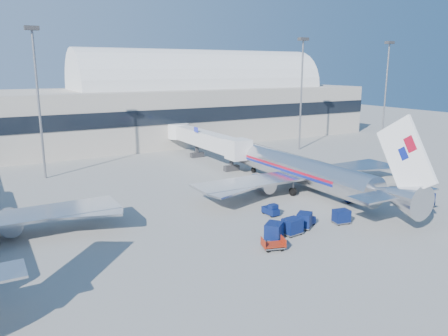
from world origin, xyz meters
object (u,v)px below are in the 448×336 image
airliner_main (304,171)px  mast_east (302,78)px  tug_left (271,210)px  cart_train_c (274,231)px  cart_solo_far (424,199)px  barrier_near (358,185)px  barrier_mid (375,182)px  tug_right (353,198)px  mast_far_east (387,76)px  cart_train_a (304,220)px  jetbridge_near (202,139)px  cart_open_red (273,246)px  tug_lead (305,220)px  cart_train_b (292,226)px  barrier_far (390,179)px  cart_solo_near (341,216)px  mast_west (37,81)px  ramp_worker (418,209)px

airliner_main → mast_east: mast_east is taller
tug_left → cart_train_c: bearing=143.1°
tug_left → cart_solo_far: size_ratio=0.92×
barrier_near → barrier_mid: (3.30, 0.00, 0.00)m
barrier_near → tug_right: 7.56m
mast_far_east → cart_train_a: size_ratio=9.53×
tug_right → cart_train_a: size_ratio=1.04×
jetbridge_near → mast_east: bearing=-2.1°
tug_right → cart_open_red: (-17.48, -7.01, -0.26)m
mast_far_east → tug_left: mast_far_east is taller
airliner_main → tug_lead: size_ratio=14.83×
tug_lead → cart_solo_far: bearing=-23.9°
jetbridge_near → cart_train_b: bearing=-103.3°
tug_lead → cart_train_b: (-2.76, -1.23, 0.24)m
barrier_near → barrier_far: size_ratio=1.00×
cart_train_c → cart_solo_far: (22.55, -0.26, 0.01)m
cart_train_c → cart_solo_near: size_ratio=1.29×
mast_west → ramp_worker: mast_west is taller
mast_west → cart_open_red: (14.64, -39.75, -14.39)m
cart_train_c → cart_open_red: bearing=-164.9°
barrier_far → cart_train_b: bearing=-159.8°
ramp_worker → cart_open_red: bearing=53.0°
cart_train_b → cart_train_c: (-2.53, -0.31, 0.04)m
cart_train_c → ramp_worker: 18.74m
mast_east → cart_train_a: mast_east is taller
airliner_main → ramp_worker: (4.60, -14.78, -1.99)m
cart_solo_near → ramp_worker: (9.30, -2.64, 0.11)m
tug_left → cart_train_c: (-4.21, -6.36, 0.32)m
barrier_near → cart_train_a: size_ratio=1.27×
cart_open_red → airliner_main: bearing=60.3°
barrier_mid → cart_train_b: bearing=-157.1°
barrier_mid → jetbridge_near: bearing=115.4°
cart_train_b → ramp_worker: bearing=-16.2°
jetbridge_near → mast_west: bearing=-178.3°
mast_east → ramp_worker: (-15.40, -40.28, -13.85)m
cart_train_c → tug_left: bearing=18.3°
cart_train_a → cart_solo_near: size_ratio=1.20×
barrier_mid → cart_solo_far: (-2.74, -10.18, 0.52)m
tug_lead → tug_left: (-1.08, 4.82, -0.04)m
mast_east → tug_lead: bearing=-128.3°
tug_right → cart_train_b: bearing=-127.0°
barrier_mid → tug_right: size_ratio=1.21×
cart_solo_near → mast_east: bearing=67.2°
barrier_far → cart_open_red: 32.18m
ramp_worker → cart_train_a: bearing=40.0°
tug_lead → tug_left: size_ratio=1.14×
tug_lead → cart_train_c: (-5.28, -1.54, 0.28)m
jetbridge_near → cart_train_b: size_ratio=13.03×
mast_east → ramp_worker: mast_east is taller
mast_east → mast_far_east: 25.00m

